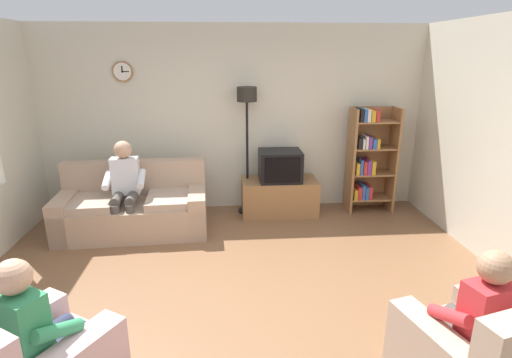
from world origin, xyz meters
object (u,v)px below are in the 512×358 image
at_px(bookshelf, 368,158).
at_px(floor_lamp, 247,116).
at_px(person_in_left_armchair, 37,326).
at_px(tv, 280,166).
at_px(person_on_couch, 125,184).
at_px(tv_stand, 279,196).
at_px(couch, 134,209).
at_px(person_in_right_armchair, 474,314).

relative_size(bookshelf, floor_lamp, 0.84).
bearing_deg(person_in_left_armchair, tv, 57.90).
height_order(bookshelf, person_on_couch, bookshelf).
bearing_deg(person_in_left_armchair, tv_stand, 58.09).
bearing_deg(tv_stand, floor_lamp, 168.05).
bearing_deg(couch, floor_lamp, 20.38).
xyz_separation_m(person_on_couch, person_in_right_armchair, (2.95, -2.76, -0.09)).
relative_size(bookshelf, person_in_left_armchair, 1.38).
xyz_separation_m(bookshelf, floor_lamp, (-1.80, 0.03, 0.65)).
xyz_separation_m(bookshelf, person_in_right_armchair, (-0.45, -3.41, -0.20)).
relative_size(tv, bookshelf, 0.39).
distance_m(tv_stand, bookshelf, 1.44).
distance_m(tv, person_in_right_armchair, 3.44).
height_order(couch, person_in_right_armchair, person_in_right_armchair).
bearing_deg(person_in_right_armchair, floor_lamp, 111.32).
relative_size(person_in_left_armchair, person_in_right_armchair, 1.00).
distance_m(tv, bookshelf, 1.33).
bearing_deg(person_on_couch, person_in_left_armchair, -88.89).
relative_size(tv_stand, person_on_couch, 0.89).
xyz_separation_m(tv, person_on_couch, (-2.07, -0.56, -0.05)).
relative_size(tv, floor_lamp, 0.32).
height_order(floor_lamp, person_on_couch, floor_lamp).
distance_m(floor_lamp, person_in_right_armchair, 3.79).
height_order(person_on_couch, person_in_right_armchair, person_on_couch).
distance_m(tv_stand, person_in_right_armchair, 3.48).
relative_size(couch, person_in_left_armchair, 1.73).
relative_size(couch, person_in_right_armchair, 1.73).
bearing_deg(couch, person_in_right_armchair, -44.78).
bearing_deg(tv, couch, -167.37).
bearing_deg(floor_lamp, person_on_couch, -156.88).
bearing_deg(person_in_left_armchair, person_on_couch, 91.11).
height_order(tv_stand, bookshelf, bookshelf).
xyz_separation_m(floor_lamp, person_on_couch, (-1.60, -0.68, -0.75)).
bearing_deg(tv_stand, tv, -90.00).
relative_size(couch, floor_lamp, 1.05).
bearing_deg(floor_lamp, tv_stand, -11.95).
xyz_separation_m(tv, bookshelf, (1.33, 0.09, 0.06)).
bearing_deg(tv_stand, bookshelf, 2.89).
bearing_deg(tv_stand, person_in_left_armchair, -121.91).
bearing_deg(tv, tv_stand, 90.00).
distance_m(person_on_couch, person_in_left_armchair, 2.66).
relative_size(couch, tv_stand, 1.77).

